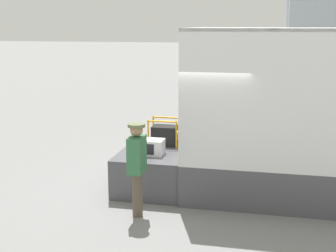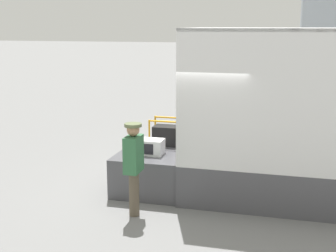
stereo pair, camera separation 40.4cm
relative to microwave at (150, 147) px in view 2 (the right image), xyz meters
The scene contains 5 objects.
ground_plane 1.23m from the microwave, 29.37° to the left, with size 160.00×160.00×0.00m, color gray.
tailgate_deck 0.67m from the microwave, 88.17° to the left, with size 1.36×2.07×0.78m, color #4C4C51.
microwave is the anchor object (origin of this frame).
portable_generator 0.80m from the microwave, 81.09° to the left, with size 0.64×0.47×0.57m.
worker_person 1.23m from the microwave, 86.45° to the right, with size 0.30×0.44×1.66m.
Camera 2 is at (1.96, -8.94, 3.29)m, focal length 50.00 mm.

